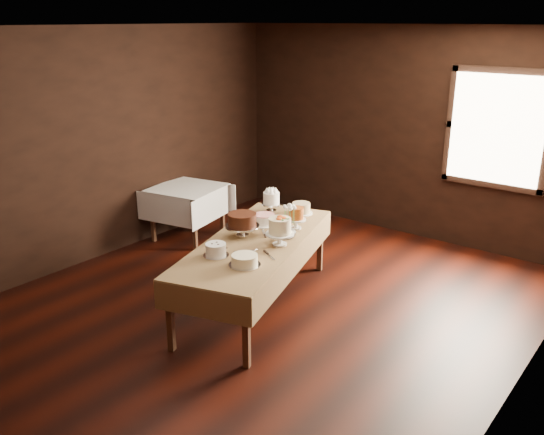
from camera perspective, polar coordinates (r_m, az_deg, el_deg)
The scene contains 23 objects.
floor at distance 6.07m, azimuth -1.18°, elevation -9.00°, with size 5.00×6.00×0.01m, color black.
ceiling at distance 5.35m, azimuth -1.39°, elevation 18.48°, with size 5.00×6.00×0.01m, color beige.
wall_back at distance 8.04m, azimuth 12.50°, elevation 8.24°, with size 5.00×0.02×2.80m, color black.
wall_left at distance 7.34m, azimuth -16.69°, elevation 6.88°, with size 0.02×6.00×2.80m, color black.
wall_right at distance 4.48m, azimuth 24.37°, elevation -1.71°, with size 0.02×6.00×2.80m, color black.
window at distance 7.49m, azimuth 21.44°, elevation 8.15°, with size 1.10×0.05×1.30m, color #FFEABF.
display_table at distance 5.86m, azimuth -1.67°, elevation -2.78°, with size 1.56×2.52×0.73m.
side_table at distance 7.81m, azimuth -8.45°, elevation 2.42°, with size 1.00×1.00×0.72m.
cake_meringue at distance 6.68m, azimuth -0.07°, elevation 1.51°, with size 0.23×0.23×0.24m.
cake_speckled at distance 6.63m, azimuth 2.92°, elevation 0.90°, with size 0.27×0.27×0.13m.
cake_lattice at distance 6.27m, azimuth -0.76°, elevation -0.26°, with size 0.32×0.32×0.11m.
cake_caramel at distance 6.13m, azimuth 2.39°, elevation -0.17°, with size 0.22×0.22×0.25m.
cake_chocolate at distance 5.92m, azimuth -2.98°, elevation -0.81°, with size 0.42×0.42×0.26m.
cake_flowers at distance 5.68m, azimuth 0.78°, elevation -1.56°, with size 0.30×0.30×0.29m.
cake_swirl at distance 5.46m, azimuth -5.61°, elevation -3.26°, with size 0.26×0.26×0.13m.
cake_cream at distance 5.25m, azimuth -2.74°, elevation -4.30°, with size 0.30×0.30×0.10m.
cake_server_a at distance 5.58m, azimuth -2.16°, elevation -3.30°, with size 0.24×0.03×0.01m, color silver.
cake_server_b at distance 5.43m, azimuth -0.07°, elevation -3.94°, with size 0.24×0.03×0.01m, color silver.
cake_server_c at distance 6.06m, azimuth -0.85°, elevation -1.45°, with size 0.24×0.03×0.01m, color silver.
cake_server_d at distance 5.98m, azimuth 1.31°, elevation -1.71°, with size 0.24×0.03×0.01m, color silver.
cake_server_e at distance 5.70m, azimuth -5.02°, elevation -2.90°, with size 0.24×0.03×0.01m, color silver.
flower_vase at distance 5.89m, azimuth 1.73°, elevation -1.35°, with size 0.14×0.14×0.15m, color #2D2823.
flower_bouquet at distance 5.82m, azimuth 1.75°, elevation 0.44°, with size 0.14×0.14×0.20m, color white, non-canonical shape.
Camera 1 is at (3.38, -4.14, 2.87)m, focal length 37.86 mm.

